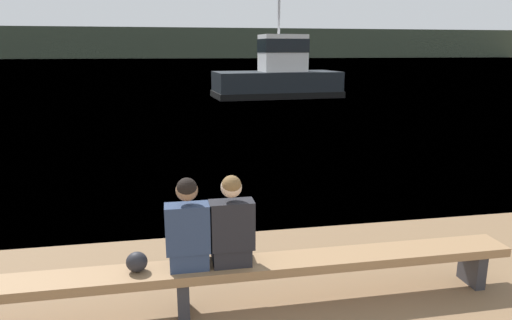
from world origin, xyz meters
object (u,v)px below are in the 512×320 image
person_right (231,227)px  person_left (188,230)px  tugboat_red (278,78)px  shopping_bag (137,262)px  bench_main (182,276)px

person_right → person_left: bearing=-180.0°
tugboat_red → person_right: bearing=161.1°
person_left → tugboat_red: 22.27m
person_right → shopping_bag: 0.99m
person_right → bench_main: bearing=-178.8°
shopping_bag → tugboat_red: size_ratio=0.03×
bench_main → person_left: (0.08, 0.01, 0.49)m
bench_main → tugboat_red: tugboat_red is taller
person_right → shopping_bag: person_right is taller
person_left → person_right: size_ratio=1.00×
bench_main → shopping_bag: 0.48m
bench_main → person_left: person_left is taller
bench_main → person_left: size_ratio=7.56×
person_left → shopping_bag: person_left is taller
person_right → shopping_bag: size_ratio=4.56×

